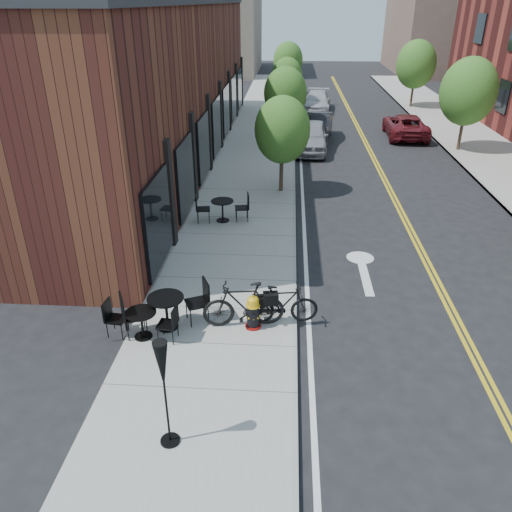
{
  "coord_description": "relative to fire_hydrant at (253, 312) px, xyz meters",
  "views": [
    {
      "loc": [
        -0.33,
        -10.69,
        7.15
      ],
      "look_at": [
        -1.12,
        1.25,
        1.0
      ],
      "focal_mm": 35.0,
      "sensor_mm": 36.0,
      "label": 1
    }
  ],
  "objects": [
    {
      "name": "building_near",
      "position": [
        -5.44,
        14.78,
        2.96
      ],
      "size": [
        5.0,
        28.0,
        7.0
      ],
      "primitive_type": "cube",
      "color": "#3F1914",
      "rests_on": "ground"
    },
    {
      "name": "tree_near_d",
      "position": [
        0.46,
        33.78,
        2.25
      ],
      "size": [
        2.4,
        2.4,
        4.11
      ],
      "color": "#382B1E",
      "rests_on": "sidewalk_near"
    },
    {
      "name": "patio_umbrella",
      "position": [
        -1.23,
        -3.6,
        1.15
      ],
      "size": [
        0.35,
        0.35,
        2.18
      ],
      "color": "black",
      "rests_on": "sidewalk_near"
    },
    {
      "name": "parked_car_b",
      "position": [
        2.22,
        18.62,
        0.21
      ],
      "size": [
        2.18,
        4.7,
        1.49
      ],
      "primitive_type": "imported",
      "rotation": [
        0.0,
        0.0,
        -0.14
      ],
      "color": "black",
      "rests_on": "ground"
    },
    {
      "name": "tree_near_c",
      "position": [
        0.46,
        25.78,
        1.99
      ],
      "size": [
        2.1,
        2.1,
        3.67
      ],
      "color": "#382B1E",
      "rests_on": "sidewalk_near"
    },
    {
      "name": "bistro_set_b",
      "position": [
        -2.54,
        -0.57,
        0.03
      ],
      "size": [
        1.69,
        0.79,
        0.9
      ],
      "rotation": [
        0.0,
        0.0,
        -0.11
      ],
      "color": "black",
      "rests_on": "sidewalk_near"
    },
    {
      "name": "bicycle_left",
      "position": [
        -0.23,
        0.06,
        0.17
      ],
      "size": [
        2.02,
        0.83,
        1.18
      ],
      "primitive_type": "imported",
      "rotation": [
        0.0,
        0.0,
        -1.43
      ],
      "color": "black",
      "rests_on": "sidewalk_near"
    },
    {
      "name": "tree_far_b",
      "position": [
        9.66,
        16.78,
        2.52
      ],
      "size": [
        2.8,
        2.8,
        4.62
      ],
      "color": "#382B1E",
      "rests_on": "sidewalk_far"
    },
    {
      "name": "bicycle_right",
      "position": [
        0.7,
        0.23,
        0.1
      ],
      "size": [
        1.78,
        0.73,
        1.04
      ],
      "primitive_type": "imported",
      "rotation": [
        0.0,
        0.0,
        1.71
      ],
      "color": "black",
      "rests_on": "sidewalk_near"
    },
    {
      "name": "bg_building_left",
      "position": [
        -6.94,
        48.78,
        4.46
      ],
      "size": [
        8.0,
        14.0,
        10.0
      ],
      "primitive_type": "cube",
      "color": "#726656",
      "rests_on": "ground"
    },
    {
      "name": "tree_near_b",
      "position": [
        0.46,
        17.78,
        2.18
      ],
      "size": [
        2.3,
        2.3,
        3.98
      ],
      "color": "#382B1E",
      "rests_on": "sidewalk_near"
    },
    {
      "name": "sidewalk_near",
      "position": [
        -0.94,
        10.78,
        -0.48
      ],
      "size": [
        4.0,
        70.0,
        0.12
      ],
      "primitive_type": "cube",
      "color": "#9E9B93",
      "rests_on": "ground"
    },
    {
      "name": "parked_car_far",
      "position": [
        7.47,
        19.81,
        0.12
      ],
      "size": [
        2.35,
        4.81,
        1.32
      ],
      "primitive_type": "imported",
      "rotation": [
        0.0,
        0.0,
        3.11
      ],
      "color": "maroon",
      "rests_on": "ground"
    },
    {
      "name": "bg_building_right",
      "position": [
        17.06,
        50.78,
        5.46
      ],
      "size": [
        10.0,
        16.0,
        12.0
      ],
      "primitive_type": "cube",
      "color": "brown",
      "rests_on": "ground"
    },
    {
      "name": "tree_near_a",
      "position": [
        0.46,
        9.78,
        2.07
      ],
      "size": [
        2.2,
        2.2,
        3.81
      ],
      "color": "#382B1E",
      "rests_on": "sidewalk_near"
    },
    {
      "name": "bistro_set_a",
      "position": [
        -2.05,
        -0.14,
        0.13
      ],
      "size": [
        2.03,
        1.31,
        1.08
      ],
      "rotation": [
        0.0,
        0.0,
        0.44
      ],
      "color": "black",
      "rests_on": "sidewalk_near"
    },
    {
      "name": "bistro_set_c",
      "position": [
        -1.54,
        6.42,
        0.08
      ],
      "size": [
        1.88,
        0.91,
        1.0
      ],
      "rotation": [
        0.0,
        0.0,
        0.15
      ],
      "color": "black",
      "rests_on": "sidewalk_near"
    },
    {
      "name": "parked_car_c",
      "position": [
        2.66,
        27.34,
        0.13
      ],
      "size": [
        2.28,
        4.73,
        1.33
      ],
      "primitive_type": "imported",
      "rotation": [
        0.0,
        0.0,
        -0.09
      ],
      "color": "silver",
      "rests_on": "ground"
    },
    {
      "name": "parked_car_a",
      "position": [
        1.86,
        16.39,
        0.24
      ],
      "size": [
        2.21,
        4.69,
        1.55
      ],
      "primitive_type": "imported",
      "rotation": [
        0.0,
        0.0,
        -0.09
      ],
      "color": "#999CA1",
      "rests_on": "ground"
    },
    {
      "name": "fire_hydrant",
      "position": [
        0.0,
        0.0,
        0.0
      ],
      "size": [
        0.43,
        0.43,
        0.88
      ],
      "rotation": [
        0.0,
        0.0,
        0.14
      ],
      "color": "maroon",
      "rests_on": "sidewalk_near"
    },
    {
      "name": "tree_far_c",
      "position": [
        9.66,
        28.78,
        2.52
      ],
      "size": [
        2.8,
        2.8,
        4.62
      ],
      "color": "#382B1E",
      "rests_on": "sidewalk_far"
    },
    {
      "name": "ground",
      "position": [
        1.06,
        0.78,
        -0.54
      ],
      "size": [
        120.0,
        120.0,
        0.0
      ],
      "primitive_type": "plane",
      "color": "black",
      "rests_on": "ground"
    }
  ]
}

